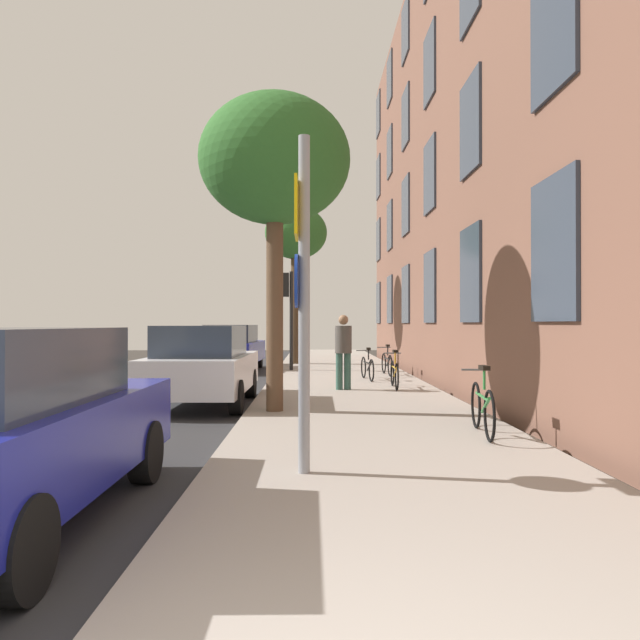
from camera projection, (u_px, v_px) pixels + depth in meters
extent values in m
plane|color=#332D28|center=(220.00, 383.00, 16.69)|extent=(41.80, 41.80, 0.00)
cube|color=#2D2D30|center=(145.00, 383.00, 16.66)|extent=(7.00, 38.00, 0.01)
cube|color=#9E9389|center=(344.00, 381.00, 16.74)|extent=(4.20, 38.00, 0.12)
cube|color=brown|center=(440.00, 144.00, 16.33)|extent=(0.50, 27.00, 13.23)
cube|color=#2D3847|center=(554.00, 248.00, 7.96)|extent=(0.06, 1.48, 1.97)
cube|color=#2D3847|center=(470.00, 274.00, 12.13)|extent=(0.06, 1.48, 1.97)
cube|color=#2D3847|center=(430.00, 287.00, 16.30)|extent=(0.06, 1.48, 1.97)
cube|color=#2D3847|center=(406.00, 294.00, 20.46)|extent=(0.06, 1.48, 1.97)
cube|color=#2D3847|center=(390.00, 299.00, 24.63)|extent=(0.06, 1.48, 1.97)
cube|color=#2D3847|center=(378.00, 303.00, 28.79)|extent=(0.06, 1.48, 1.97)
cube|color=#2D3847|center=(553.00, 21.00, 7.98)|extent=(0.06, 1.48, 1.97)
cube|color=#2D3847|center=(470.00, 125.00, 12.15)|extent=(0.06, 1.48, 1.97)
cube|color=#2D3847|center=(430.00, 176.00, 16.32)|extent=(0.06, 1.48, 1.97)
cube|color=#2D3847|center=(406.00, 206.00, 20.48)|extent=(0.06, 1.48, 1.97)
cube|color=#2D3847|center=(390.00, 226.00, 24.65)|extent=(0.06, 1.48, 1.97)
cube|color=#2D3847|center=(378.00, 240.00, 28.81)|extent=(0.06, 1.48, 1.97)
cube|color=#2D3847|center=(429.00, 65.00, 16.34)|extent=(0.06, 1.48, 1.97)
cube|color=#2D3847|center=(405.00, 118.00, 20.50)|extent=(0.06, 1.48, 1.97)
cube|color=#2D3847|center=(390.00, 153.00, 24.67)|extent=(0.06, 1.48, 1.97)
cube|color=#2D3847|center=(378.00, 177.00, 28.83)|extent=(0.06, 1.48, 1.97)
cube|color=#2D3847|center=(405.00, 30.00, 20.52)|extent=(0.06, 1.48, 1.97)
cube|color=#2D3847|center=(390.00, 79.00, 24.69)|extent=(0.06, 1.48, 1.97)
cube|color=#2D3847|center=(378.00, 115.00, 28.85)|extent=(0.06, 1.48, 1.97)
cylinder|color=gray|center=(304.00, 304.00, 6.16)|extent=(0.12, 0.12, 3.50)
cube|color=yellow|center=(296.00, 209.00, 6.17)|extent=(0.03, 0.60, 0.60)
cylinder|color=#14339E|center=(296.00, 281.00, 6.16)|extent=(0.03, 0.56, 0.56)
cylinder|color=black|center=(291.00, 321.00, 19.93)|extent=(0.12, 0.12, 3.31)
cube|color=black|center=(286.00, 285.00, 19.93)|extent=(0.20, 0.24, 0.80)
sphere|color=red|center=(283.00, 277.00, 19.93)|extent=(0.16, 0.16, 0.16)
sphere|color=#523707|center=(283.00, 285.00, 19.93)|extent=(0.16, 0.16, 0.16)
sphere|color=#083E11|center=(283.00, 293.00, 19.93)|extent=(0.16, 0.16, 0.16)
cylinder|color=brown|center=(275.00, 308.00, 10.55)|extent=(0.30, 0.30, 3.66)
ellipsoid|color=#2D6628|center=(275.00, 160.00, 10.57)|extent=(2.70, 2.70, 2.29)
cylinder|color=#4C3823|center=(296.00, 307.00, 23.15)|extent=(0.39, 0.39, 4.38)
ellipsoid|color=#2D6628|center=(296.00, 233.00, 23.17)|extent=(2.43, 2.43, 2.06)
torus|color=black|center=(476.00, 405.00, 8.79)|extent=(0.11, 0.69, 0.69)
torus|color=black|center=(489.00, 416.00, 7.75)|extent=(0.11, 0.69, 0.69)
cylinder|color=#267233|center=(482.00, 397.00, 8.27)|extent=(0.14, 0.89, 0.04)
cylinder|color=#267233|center=(486.00, 405.00, 8.01)|extent=(0.10, 0.54, 0.29)
cylinder|color=#267233|center=(484.00, 379.00, 8.11)|extent=(0.04, 0.04, 0.28)
cube|color=black|center=(484.00, 368.00, 8.11)|extent=(0.10, 0.24, 0.06)
cylinder|color=#4C4C4C|center=(476.00, 370.00, 8.79)|extent=(0.42, 0.07, 0.03)
torus|color=black|center=(392.00, 373.00, 14.76)|extent=(0.06, 0.64, 0.64)
torus|color=black|center=(397.00, 377.00, 13.74)|extent=(0.06, 0.64, 0.64)
cylinder|color=#C68C19|center=(394.00, 368.00, 14.25)|extent=(0.08, 0.87, 0.04)
cylinder|color=#C68C19|center=(396.00, 372.00, 13.99)|extent=(0.06, 0.53, 0.28)
cylinder|color=#C68C19|center=(395.00, 358.00, 14.10)|extent=(0.04, 0.04, 0.28)
cube|color=black|center=(395.00, 351.00, 14.10)|extent=(0.10, 0.24, 0.06)
cylinder|color=#4C4C4C|center=(392.00, 353.00, 14.77)|extent=(0.42, 0.05, 0.03)
torus|color=black|center=(363.00, 367.00, 16.92)|extent=(0.10, 0.61, 0.61)
torus|color=black|center=(371.00, 370.00, 15.84)|extent=(0.10, 0.61, 0.61)
cylinder|color=black|center=(367.00, 363.00, 16.38)|extent=(0.14, 0.93, 0.04)
cylinder|color=black|center=(369.00, 366.00, 16.11)|extent=(0.10, 0.56, 0.30)
cylinder|color=black|center=(368.00, 355.00, 16.22)|extent=(0.04, 0.04, 0.28)
cube|color=black|center=(368.00, 349.00, 16.22)|extent=(0.10, 0.24, 0.06)
cylinder|color=#4C4C4C|center=(363.00, 350.00, 16.92)|extent=(0.42, 0.07, 0.03)
torus|color=black|center=(384.00, 363.00, 18.49)|extent=(0.07, 0.64, 0.64)
torus|color=black|center=(390.00, 366.00, 17.44)|extent=(0.07, 0.64, 0.64)
cylinder|color=black|center=(387.00, 359.00, 17.97)|extent=(0.09, 0.90, 0.04)
cylinder|color=black|center=(388.00, 362.00, 17.70)|extent=(0.07, 0.54, 0.29)
cylinder|color=black|center=(388.00, 351.00, 17.81)|extent=(0.04, 0.04, 0.28)
cube|color=black|center=(388.00, 346.00, 17.81)|extent=(0.10, 0.24, 0.06)
cylinder|color=#4C4C4C|center=(384.00, 347.00, 18.49)|extent=(0.42, 0.05, 0.03)
cylinder|color=#33594C|center=(339.00, 371.00, 13.94)|extent=(0.16, 0.16, 0.86)
cylinder|color=#33594C|center=(347.00, 371.00, 13.94)|extent=(0.16, 0.16, 0.86)
cylinder|color=#4C4742|center=(343.00, 339.00, 13.95)|extent=(0.55, 0.55, 0.64)
sphere|color=#936B4C|center=(343.00, 320.00, 13.95)|extent=(0.23, 0.23, 0.23)
cylinder|color=black|center=(146.00, 452.00, 6.18)|extent=(0.22, 0.64, 0.64)
cylinder|color=black|center=(20.00, 549.00, 3.51)|extent=(0.22, 0.64, 0.64)
cube|color=silver|center=(203.00, 372.00, 12.03)|extent=(1.86, 3.98, 0.70)
cube|color=#2D3847|center=(202.00, 341.00, 11.84)|extent=(1.55, 2.23, 0.60)
cylinder|color=black|center=(177.00, 383.00, 13.28)|extent=(0.22, 0.64, 0.64)
cylinder|color=black|center=(251.00, 383.00, 13.31)|extent=(0.22, 0.64, 0.64)
cylinder|color=black|center=(145.00, 397.00, 10.75)|extent=(0.22, 0.64, 0.64)
cylinder|color=black|center=(236.00, 397.00, 10.77)|extent=(0.22, 0.64, 0.64)
cube|color=navy|center=(232.00, 352.00, 21.02)|extent=(2.00, 4.44, 0.70)
cube|color=#1E232D|center=(231.00, 333.00, 20.81)|extent=(1.63, 2.51, 0.60)
cylinder|color=black|center=(215.00, 359.00, 22.41)|extent=(0.22, 0.64, 0.64)
cylinder|color=black|center=(259.00, 359.00, 22.43)|extent=(0.22, 0.64, 0.64)
cylinder|color=black|center=(201.00, 364.00, 19.61)|extent=(0.22, 0.64, 0.64)
cylinder|color=black|center=(252.00, 364.00, 19.63)|extent=(0.22, 0.64, 0.64)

